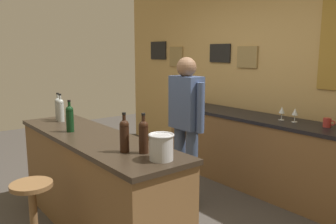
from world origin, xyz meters
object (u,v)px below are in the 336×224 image
at_px(bar_stool, 33,210).
at_px(wine_bottle_c, 70,118).
at_px(wine_bottle_b, 61,109).
at_px(bartender, 186,121).
at_px(wine_glass_c, 295,112).
at_px(wine_bottle_a, 58,108).
at_px(wine_glass_a, 202,99).
at_px(coffee_mug, 327,123).
at_px(wine_bottle_d, 124,135).
at_px(wine_glass_b, 282,111).
at_px(wine_bottle_e, 144,135).
at_px(ice_bucket, 161,146).

relative_size(bar_stool, wine_bottle_c, 2.22).
bearing_deg(wine_bottle_b, bartender, 49.30).
height_order(bar_stool, wine_glass_c, wine_glass_c).
bearing_deg(bar_stool, wine_bottle_b, 147.40).
xyz_separation_m(wine_bottle_a, wine_glass_a, (0.20, 2.02, -0.05)).
bearing_deg(wine_glass_c, wine_bottle_b, -126.73).
distance_m(bartender, coffee_mug, 1.47).
bearing_deg(wine_bottle_d, wine_glass_b, 91.15).
relative_size(wine_glass_b, wine_glass_c, 1.00).
xyz_separation_m(bartender, wine_bottle_d, (0.54, -1.09, 0.12)).
bearing_deg(wine_bottle_e, wine_glass_b, 94.46).
bearing_deg(bar_stool, wine_bottle_e, 51.71).
bearing_deg(wine_bottle_a, wine_glass_c, 51.25).
xyz_separation_m(bar_stool, wine_glass_b, (0.38, 2.70, 0.55)).
distance_m(bartender, wine_bottle_c, 1.21).
xyz_separation_m(wine_glass_b, coffee_mug, (0.51, 0.04, -0.06)).
relative_size(wine_bottle_a, wine_glass_a, 1.97).
bearing_deg(wine_bottle_e, wine_bottle_a, -179.10).
height_order(ice_bucket, wine_glass_c, ice_bucket).
height_order(wine_bottle_a, wine_bottle_b, same).
relative_size(wine_bottle_b, wine_bottle_d, 1.00).
distance_m(wine_bottle_d, coffee_mug, 2.21).
distance_m(ice_bucket, wine_glass_a, 2.59).
distance_m(wine_glass_a, wine_glass_b, 1.29).
bearing_deg(bartender, wine_bottle_b, -130.70).
height_order(wine_bottle_d, wine_glass_c, wine_bottle_d).
bearing_deg(ice_bucket, bar_stool, -137.66).
distance_m(wine_bottle_c, wine_bottle_e, 1.03).
xyz_separation_m(wine_bottle_e, coffee_mug, (0.36, 2.06, -0.11)).
relative_size(ice_bucket, wine_glass_c, 1.21).
height_order(bartender, wine_bottle_d, bartender).
relative_size(wine_bottle_e, wine_glass_b, 1.97).
bearing_deg(coffee_mug, bar_stool, -108.09).
xyz_separation_m(wine_bottle_b, ice_bucket, (1.76, 0.04, -0.04)).
distance_m(wine_bottle_c, wine_bottle_d, 0.90).
distance_m(wine_glass_b, wine_glass_c, 0.16).
relative_size(wine_bottle_a, wine_bottle_c, 1.00).
bearing_deg(bartender, wine_bottle_a, -134.28).
relative_size(wine_bottle_c, ice_bucket, 1.63).
xyz_separation_m(wine_bottle_a, wine_bottle_e, (1.65, 0.03, 0.00)).
relative_size(wine_glass_a, wine_glass_c, 1.00).
distance_m(bar_stool, wine_bottle_b, 1.33).
bearing_deg(ice_bucket, coffee_mug, 86.02).
bearing_deg(wine_bottle_a, wine_glass_a, 84.38).
bearing_deg(wine_bottle_d, wine_glass_c, 86.84).
height_order(wine_glass_a, wine_glass_b, same).
distance_m(bar_stool, wine_glass_b, 2.78).
bearing_deg(wine_bottle_d, wine_bottle_b, 177.72).
bearing_deg(bar_stool, ice_bucket, 42.34).
bearing_deg(wine_glass_b, wine_bottle_c, -111.58).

